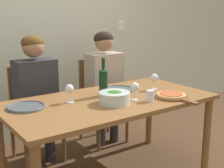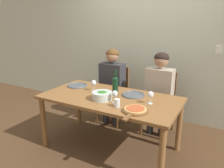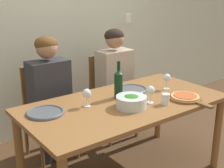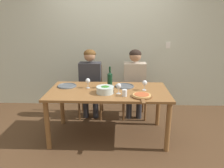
# 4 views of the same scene
# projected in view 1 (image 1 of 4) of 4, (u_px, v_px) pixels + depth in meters

# --- Properties ---
(back_wall) EXTENTS (10.00, 0.06, 2.70)m
(back_wall) POSITION_uv_depth(u_px,v_px,m) (42.00, 20.00, 3.50)
(back_wall) COLOR beige
(back_wall) RESTS_ON ground
(dining_table) EXTENTS (1.74, 0.89, 0.74)m
(dining_table) POSITION_uv_depth(u_px,v_px,m) (109.00, 109.00, 2.61)
(dining_table) COLOR brown
(dining_table) RESTS_ON ground
(chair_left) EXTENTS (0.42, 0.42, 0.93)m
(chair_left) POSITION_uv_depth(u_px,v_px,m) (33.00, 109.00, 3.07)
(chair_left) COLOR brown
(chair_left) RESTS_ON ground
(chair_right) EXTENTS (0.42, 0.42, 0.93)m
(chair_right) POSITION_uv_depth(u_px,v_px,m) (100.00, 97.00, 3.52)
(chair_right) COLOR brown
(chair_right) RESTS_ON ground
(person_woman) EXTENTS (0.47, 0.51, 1.24)m
(person_woman) POSITION_uv_depth(u_px,v_px,m) (36.00, 87.00, 2.93)
(person_woman) COLOR #28282D
(person_woman) RESTS_ON ground
(person_man) EXTENTS (0.47, 0.51, 1.24)m
(person_man) POSITION_uv_depth(u_px,v_px,m) (105.00, 77.00, 3.37)
(person_man) COLOR #28282D
(person_man) RESTS_ON ground
(wine_bottle) EXTENTS (0.08, 0.08, 0.33)m
(wine_bottle) POSITION_uv_depth(u_px,v_px,m) (103.00, 81.00, 2.66)
(wine_bottle) COLOR black
(wine_bottle) RESTS_ON dining_table
(broccoli_bowl) EXTENTS (0.25, 0.25, 0.10)m
(broccoli_bowl) POSITION_uv_depth(u_px,v_px,m) (114.00, 98.00, 2.46)
(broccoli_bowl) COLOR silver
(broccoli_bowl) RESTS_ON dining_table
(dinner_plate_left) EXTENTS (0.29, 0.29, 0.02)m
(dinner_plate_left) POSITION_uv_depth(u_px,v_px,m) (26.00, 107.00, 2.36)
(dinner_plate_left) COLOR #4C5156
(dinner_plate_left) RESTS_ON dining_table
(dinner_plate_right) EXTENTS (0.29, 0.29, 0.02)m
(dinner_plate_right) POSITION_uv_depth(u_px,v_px,m) (118.00, 89.00, 2.88)
(dinner_plate_right) COLOR #4C5156
(dinner_plate_right) RESTS_ON dining_table
(pizza_on_board) EXTENTS (0.28, 0.42, 0.04)m
(pizza_on_board) POSITION_uv_depth(u_px,v_px,m) (172.00, 96.00, 2.63)
(pizza_on_board) COLOR brown
(pizza_on_board) RESTS_ON dining_table
(wine_glass_left) EXTENTS (0.07, 0.07, 0.15)m
(wine_glass_left) POSITION_uv_depth(u_px,v_px,m) (69.00, 90.00, 2.47)
(wine_glass_left) COLOR silver
(wine_glass_left) RESTS_ON dining_table
(wine_glass_right) EXTENTS (0.07, 0.07, 0.15)m
(wine_glass_right) POSITION_uv_depth(u_px,v_px,m) (154.00, 79.00, 2.88)
(wine_glass_right) COLOR silver
(wine_glass_right) RESTS_ON dining_table
(wine_glass_centre) EXTENTS (0.07, 0.07, 0.15)m
(wine_glass_centre) POSITION_uv_depth(u_px,v_px,m) (135.00, 88.00, 2.53)
(wine_glass_centre) COLOR silver
(wine_glass_centre) RESTS_ON dining_table
(water_tumbler) EXTENTS (0.07, 0.07, 0.09)m
(water_tumbler) POSITION_uv_depth(u_px,v_px,m) (150.00, 96.00, 2.52)
(water_tumbler) COLOR silver
(water_tumbler) RESTS_ON dining_table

